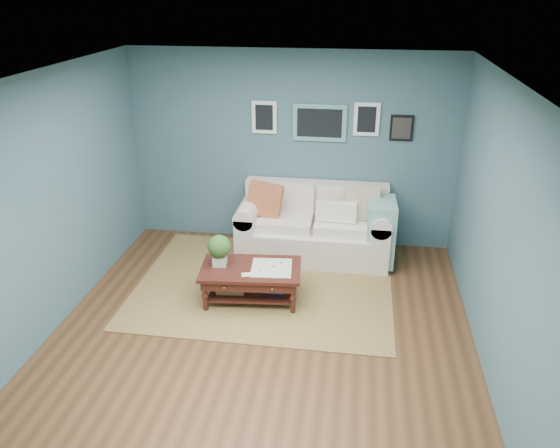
# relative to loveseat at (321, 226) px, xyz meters

# --- Properties ---
(room_shell) EXTENTS (5.00, 5.02, 2.70)m
(room_shell) POSITION_rel_loveseat_xyz_m (-0.46, -1.97, 0.92)
(room_shell) COLOR brown
(room_shell) RESTS_ON ground
(area_rug) EXTENTS (3.14, 2.51, 0.01)m
(area_rug) POSITION_rel_loveseat_xyz_m (-0.62, -0.92, -0.43)
(area_rug) COLOR brown
(area_rug) RESTS_ON ground
(loveseat) EXTENTS (2.08, 0.94, 1.07)m
(loveseat) POSITION_rel_loveseat_xyz_m (0.00, 0.00, 0.00)
(loveseat) COLOR beige
(loveseat) RESTS_ON ground
(coffee_table) EXTENTS (1.22, 0.78, 0.81)m
(coffee_table) POSITION_rel_loveseat_xyz_m (-0.77, -1.29, -0.07)
(coffee_table) COLOR #351110
(coffee_table) RESTS_ON ground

